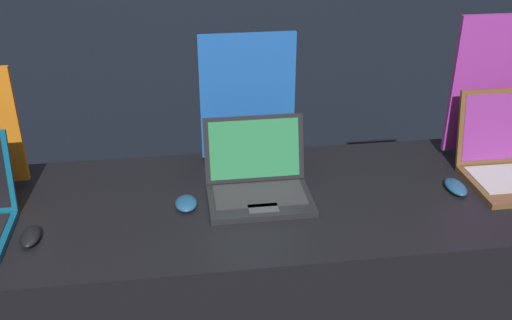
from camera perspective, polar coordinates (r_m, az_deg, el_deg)
display_counter at (r=2.30m, az=0.07°, el=-14.25°), size 2.29×0.74×0.97m
mouse_front at (r=1.92m, az=-20.67°, el=-6.82°), size 0.06×0.11×0.03m
laptop_middle at (r=2.01m, az=0.17°, el=-1.88°), size 0.34×0.30×0.24m
mouse_middle at (r=1.97m, az=-6.67°, el=-4.12°), size 0.07×0.10×0.03m
promo_stand_middle at (r=2.17m, az=-0.81°, el=5.53°), size 0.34×0.07×0.49m
mouse_back at (r=2.17m, az=18.49°, el=-2.45°), size 0.06×0.12×0.03m
promo_stand_back at (r=2.39m, az=21.84°, el=6.26°), size 0.35×0.07×0.54m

